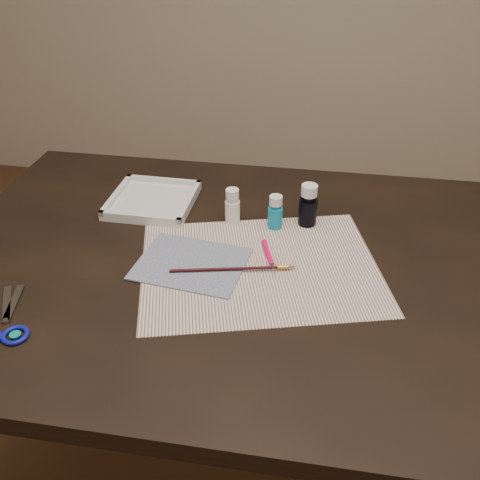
% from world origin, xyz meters
% --- Properties ---
extents(ground, '(3.50, 3.50, 0.02)m').
position_xyz_m(ground, '(0.00, 0.00, -0.01)').
color(ground, '#422614').
rests_on(ground, ground).
extents(table, '(1.30, 0.90, 0.75)m').
position_xyz_m(table, '(0.00, 0.00, 0.38)').
color(table, black).
rests_on(table, ground).
extents(paper, '(0.56, 0.48, 0.00)m').
position_xyz_m(paper, '(0.04, -0.02, 0.75)').
color(paper, white).
rests_on(paper, table).
extents(canvas, '(0.24, 0.20, 0.00)m').
position_xyz_m(canvas, '(-0.10, -0.03, 0.75)').
color(canvas, '#132040').
rests_on(canvas, paper).
extents(paint_bottle_white, '(0.04, 0.04, 0.08)m').
position_xyz_m(paint_bottle_white, '(-0.04, 0.15, 0.79)').
color(paint_bottle_white, white).
rests_on(paint_bottle_white, table).
extents(paint_bottle_cyan, '(0.04, 0.04, 0.08)m').
position_xyz_m(paint_bottle_cyan, '(0.06, 0.14, 0.79)').
color(paint_bottle_cyan, '#118DB7').
rests_on(paint_bottle_cyan, table).
extents(paint_bottle_navy, '(0.05, 0.05, 0.10)m').
position_xyz_m(paint_bottle_navy, '(0.13, 0.16, 0.80)').
color(paint_bottle_navy, black).
rests_on(paint_bottle_navy, table).
extents(paintbrush, '(0.26, 0.06, 0.01)m').
position_xyz_m(paintbrush, '(-0.00, -0.04, 0.76)').
color(paintbrush, black).
rests_on(paintbrush, canvas).
extents(craft_knife, '(0.05, 0.13, 0.01)m').
position_xyz_m(craft_knife, '(0.06, 0.00, 0.76)').
color(craft_knife, '#FF0857').
rests_on(craft_knife, paper).
extents(scissors, '(0.17, 0.21, 0.01)m').
position_xyz_m(scissors, '(-0.39, -0.25, 0.75)').
color(scissors, silver).
rests_on(scissors, table).
extents(palette_tray, '(0.20, 0.20, 0.02)m').
position_xyz_m(palette_tray, '(-0.25, 0.20, 0.76)').
color(palette_tray, silver).
rests_on(palette_tray, table).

